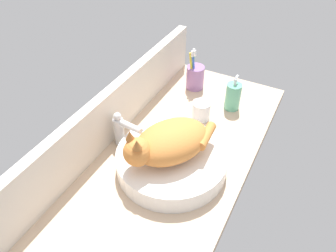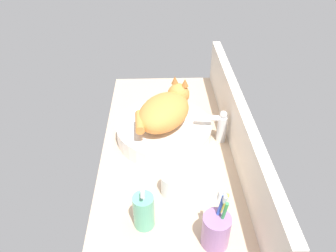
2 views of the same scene
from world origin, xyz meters
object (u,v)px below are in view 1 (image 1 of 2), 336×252
soap_dispenser (233,96)px  water_glass (201,112)px  faucet (121,129)px  cat (168,142)px  toothbrush_cup (195,77)px  sink_basin (172,161)px

soap_dispenser → water_glass: bearing=144.8°
faucet → soap_dispenser: (38.63, -27.63, -1.54)cm
faucet → soap_dispenser: 47.52cm
cat → water_glass: (29.91, 1.16, -9.19)cm
toothbrush_cup → cat: bearing=-165.9°
cat → soap_dispenser: bearing=-10.0°
faucet → water_glass: size_ratio=1.81×
water_glass → soap_dispenser: bearing=-35.2°
faucet → toothbrush_cup: 46.05cm
cat → sink_basin: bearing=-27.5°
cat → faucet: cat is taller
cat → soap_dispenser: (42.00, -7.38, -6.74)cm
faucet → water_glass: (26.54, -19.09, -3.99)cm
sink_basin → toothbrush_cup: size_ratio=1.95×
soap_dispenser → toothbrush_cup: (6.69, 19.64, -0.26)cm
water_glass → faucet: bearing=144.3°
cat → water_glass: 31.31cm
soap_dispenser → water_glass: (-12.09, 8.54, -2.45)cm
faucet → soap_dispenser: bearing=-35.6°
sink_basin → soap_dispenser: size_ratio=2.49×
cat → faucet: bearing=80.5°
sink_basin → soap_dispenser: (40.79, -6.75, 2.39)cm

